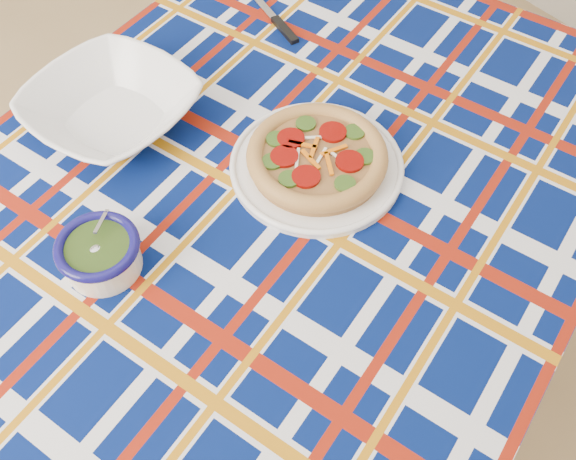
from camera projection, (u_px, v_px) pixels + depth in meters
floor at (129, 296)px, 1.83m from camera, size 4.00×4.00×0.00m
dining_table at (237, 258)px, 1.09m from camera, size 1.84×1.44×0.76m
tablecloth at (236, 250)px, 1.07m from camera, size 1.88×1.48×0.11m
main_focaccia_plate at (317, 157)px, 1.08m from camera, size 0.38×0.38×0.06m
pesto_bowl at (100, 252)px, 0.96m from camera, size 0.15×0.15×0.08m
serving_bowl at (112, 107)px, 1.15m from camera, size 0.36×0.36×0.07m
table_knife at (262, 4)px, 1.37m from camera, size 0.06×0.23×0.01m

